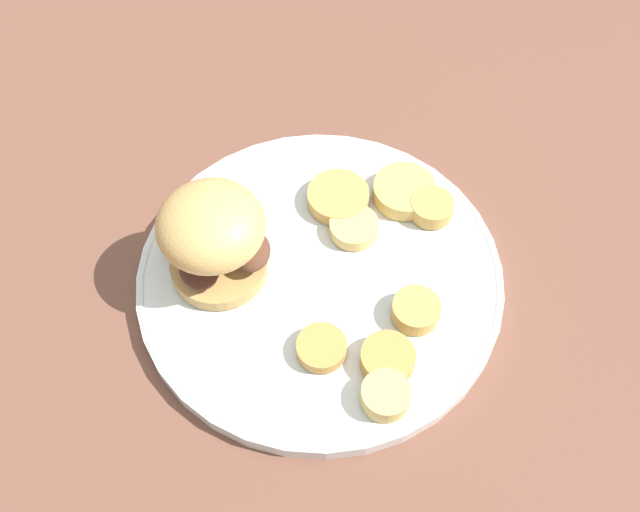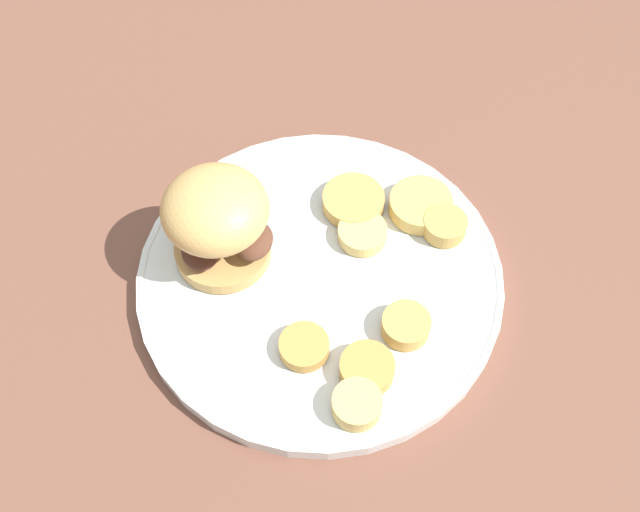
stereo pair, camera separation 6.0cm
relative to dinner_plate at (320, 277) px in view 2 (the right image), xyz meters
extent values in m
plane|color=brown|center=(0.00, 0.00, -0.01)|extent=(4.00, 4.00, 0.00)
cylinder|color=silver|center=(0.00, 0.00, 0.00)|extent=(0.31, 0.31, 0.02)
torus|color=silver|center=(0.00, 0.00, 0.00)|extent=(0.30, 0.30, 0.01)
cylinder|color=tan|center=(0.03, -0.08, 0.01)|extent=(0.08, 0.08, 0.01)
ellipsoid|color=#563323|center=(0.02, -0.09, 0.03)|extent=(0.03, 0.02, 0.02)
ellipsoid|color=#563323|center=(0.04, -0.08, 0.03)|extent=(0.04, 0.04, 0.02)
ellipsoid|color=brown|center=(0.04, -0.08, 0.03)|extent=(0.04, 0.04, 0.02)
ellipsoid|color=#563323|center=(0.02, -0.08, 0.03)|extent=(0.03, 0.03, 0.02)
ellipsoid|color=#4C281E|center=(0.05, -0.09, 0.03)|extent=(0.05, 0.05, 0.01)
ellipsoid|color=#563323|center=(0.02, -0.05, 0.04)|extent=(0.04, 0.04, 0.02)
ellipsoid|color=brown|center=(0.02, -0.12, 0.03)|extent=(0.03, 0.03, 0.01)
ellipsoid|color=tan|center=(0.03, -0.08, 0.07)|extent=(0.08, 0.08, 0.05)
cylinder|color=#DBB766|center=(0.09, 0.09, 0.02)|extent=(0.04, 0.04, 0.02)
cylinder|color=#BC8942|center=(0.06, 0.08, 0.01)|extent=(0.04, 0.04, 0.02)
cylinder|color=#BC8942|center=(0.07, 0.03, 0.01)|extent=(0.04, 0.04, 0.01)
cylinder|color=tan|center=(-0.09, 0.07, 0.02)|extent=(0.04, 0.04, 0.02)
cylinder|color=#DBB766|center=(-0.05, 0.01, 0.01)|extent=(0.04, 0.04, 0.01)
cylinder|color=tan|center=(-0.10, 0.04, 0.01)|extent=(0.05, 0.05, 0.01)
cylinder|color=tan|center=(0.01, 0.09, 0.02)|extent=(0.04, 0.04, 0.02)
cylinder|color=tan|center=(-0.07, -0.01, 0.01)|extent=(0.05, 0.05, 0.01)
camera|label=1|loc=(0.30, 0.11, 0.54)|focal=42.00mm
camera|label=2|loc=(0.27, 0.17, 0.54)|focal=42.00mm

